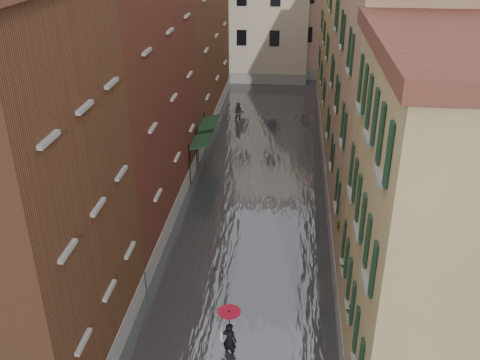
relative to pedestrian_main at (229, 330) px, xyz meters
The scene contains 15 objects.
ground 1.66m from the pedestrian_main, 88.23° to the left, with size 120.00×120.00×0.00m, color #5F5F62.
floodwater 14.15m from the pedestrian_main, 89.86° to the left, with size 10.00×60.00×0.20m, color #4C4F54.
building_left_near 8.78m from the pedestrian_main, behind, with size 6.00×8.00×13.00m, color brown.
building_left_mid 13.26m from the pedestrian_main, 124.57° to the left, with size 6.00×14.00×12.50m, color #56251B.
building_left_far 26.69m from the pedestrian_main, 105.50° to the left, with size 6.00×16.00×14.00m, color brown.
building_right_near 8.41m from the pedestrian_main, ahead, with size 6.00×8.00×11.50m, color olive.
building_right_mid 13.40m from the pedestrian_main, 55.17° to the left, with size 6.00×14.00×13.00m, color #9A7C5D.
building_right_far 26.47m from the pedestrian_main, 74.35° to the left, with size 6.00×16.00×11.50m, color olive.
building_end_cream 39.57m from the pedestrian_main, 94.34° to the left, with size 12.00×9.00×13.00m, color beige.
building_end_pink 41.82m from the pedestrian_main, 81.65° to the left, with size 10.00×9.00×12.00m, color tan.
awning_near 15.05m from the pedestrian_main, 103.31° to the left, with size 1.09×2.81×2.80m.
awning_far 17.51m from the pedestrian_main, 101.38° to the left, with size 1.09×3.38×2.80m.
window_planters 4.99m from the pedestrian_main, 20.74° to the left, with size 0.59×6.20×0.84m.
pedestrian_main is the anchor object (origin of this frame).
pedestrian_far 24.54m from the pedestrian_main, 95.10° to the left, with size 0.80×0.62×1.65m, color black.
Camera 1 is at (1.84, -15.78, 14.63)m, focal length 40.00 mm.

